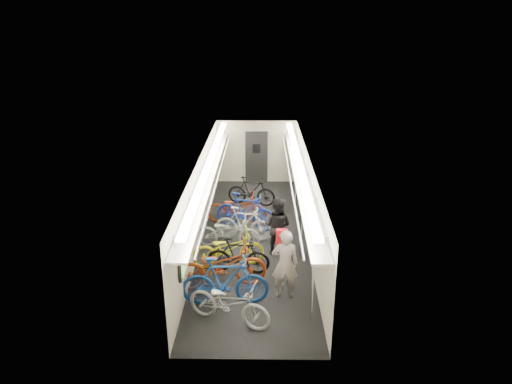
{
  "coord_description": "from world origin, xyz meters",
  "views": [
    {
      "loc": [
        0.21,
        -11.84,
        5.93
      ],
      "look_at": [
        0.04,
        0.78,
        1.15
      ],
      "focal_mm": 32.0,
      "sensor_mm": 36.0,
      "label": 1
    }
  ],
  "objects_px": {
    "passenger_near": "(285,264)",
    "bicycle_1": "(225,281)",
    "backpack": "(282,237)",
    "bicycle_0": "(229,303)",
    "passenger_mid": "(277,226)"
  },
  "relations": [
    {
      "from": "bicycle_0",
      "to": "backpack",
      "type": "distance_m",
      "value": 1.98
    },
    {
      "from": "backpack",
      "to": "passenger_near",
      "type": "bearing_deg",
      "value": -74.09
    },
    {
      "from": "passenger_mid",
      "to": "bicycle_1",
      "type": "bearing_deg",
      "value": 88.57
    },
    {
      "from": "bicycle_0",
      "to": "bicycle_1",
      "type": "height_order",
      "value": "bicycle_1"
    },
    {
      "from": "backpack",
      "to": "bicycle_0",
      "type": "bearing_deg",
      "value": -120.4
    },
    {
      "from": "bicycle_0",
      "to": "backpack",
      "type": "bearing_deg",
      "value": -16.14
    },
    {
      "from": "bicycle_1",
      "to": "passenger_mid",
      "type": "bearing_deg",
      "value": -28.79
    },
    {
      "from": "passenger_mid",
      "to": "backpack",
      "type": "height_order",
      "value": "passenger_mid"
    },
    {
      "from": "bicycle_0",
      "to": "passenger_mid",
      "type": "xyz_separation_m",
      "value": [
        1.08,
        3.06,
        0.32
      ]
    },
    {
      "from": "bicycle_1",
      "to": "backpack",
      "type": "bearing_deg",
      "value": -60.75
    },
    {
      "from": "passenger_near",
      "to": "passenger_mid",
      "type": "height_order",
      "value": "passenger_near"
    },
    {
      "from": "passenger_near",
      "to": "bicycle_1",
      "type": "bearing_deg",
      "value": 14.89
    },
    {
      "from": "bicycle_0",
      "to": "passenger_near",
      "type": "distance_m",
      "value": 1.58
    },
    {
      "from": "passenger_mid",
      "to": "backpack",
      "type": "distance_m",
      "value": 1.7
    },
    {
      "from": "bicycle_0",
      "to": "backpack",
      "type": "height_order",
      "value": "backpack"
    }
  ]
}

